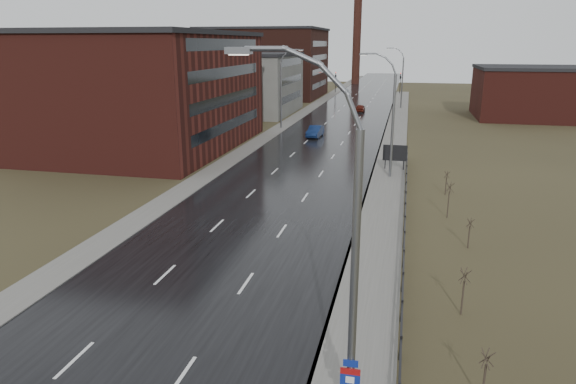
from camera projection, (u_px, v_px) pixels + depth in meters
The scene contains 24 objects.
road at pixel (333, 132), 72.27m from camera, with size 14.00×300.00×0.06m, color black.
sidewalk_right at pixel (387, 180), 47.01m from camera, with size 3.20×180.00×0.18m, color #595651.
curb_right at pixel (370, 179), 47.34m from camera, with size 0.16×180.00×0.18m, color slate.
sidewalk_left at pixel (277, 130), 74.03m from camera, with size 2.40×260.00×0.12m, color #595651.
warehouse_near at pixel (141, 90), 60.88m from camera, with size 22.44×28.56×13.50m.
warehouse_mid at pixel (248, 83), 91.53m from camera, with size 16.32×20.40×10.50m.
warehouse_far at pixel (265, 63), 119.98m from camera, with size 26.52×24.48×15.50m.
building_right at pixel (533, 92), 85.14m from camera, with size 18.36×16.32×8.50m.
smokestack at pixel (357, 31), 153.45m from camera, with size 2.70×2.70×30.70m.
streetlight_main at pixel (343, 267), 14.49m from camera, with size 3.91×0.29×12.11m.
streetlight_right_mid at pixel (390, 116), 46.36m from camera, with size 3.36×0.28×11.35m.
streetlight_left at pixel (283, 88), 74.18m from camera, with size 3.36×0.28×11.35m.
streetlight_right_far at pixel (401, 78), 96.88m from camera, with size 3.36×0.28×11.35m.
guardrail at pixel (404, 241), 30.85m from camera, with size 0.10×53.05×1.10m.
shrub_b at pixel (485, 375), 17.73m from camera, with size 0.50×0.52×2.08m.
shrub_c at pixel (463, 290), 23.56m from camera, with size 0.55×0.57×2.30m.
shrub_d at pixel (469, 233), 31.32m from camera, with size 0.46×0.48×1.92m.
shrub_e at pixel (449, 199), 36.75m from camera, with size 0.62×0.66×2.65m.
shrub_f at pixel (446, 182), 42.49m from camera, with size 0.48×0.50×2.00m.
billboard at pixel (395, 154), 50.12m from camera, with size 2.33×0.17×2.62m.
traffic_light_left at pixel (336, 74), 128.86m from camera, with size 0.58×2.73×5.30m.
traffic_light_right at pixel (401, 75), 125.41m from camera, with size 0.58×2.73×5.30m.
car_near at pixel (315, 132), 68.56m from camera, with size 1.59×4.56×1.50m, color #0E1E48.
car_far at pixel (360, 108), 93.45m from camera, with size 1.64×4.09×1.39m, color #4D150C.
Camera 1 is at (9.94, -11.33, 12.15)m, focal length 32.00 mm.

